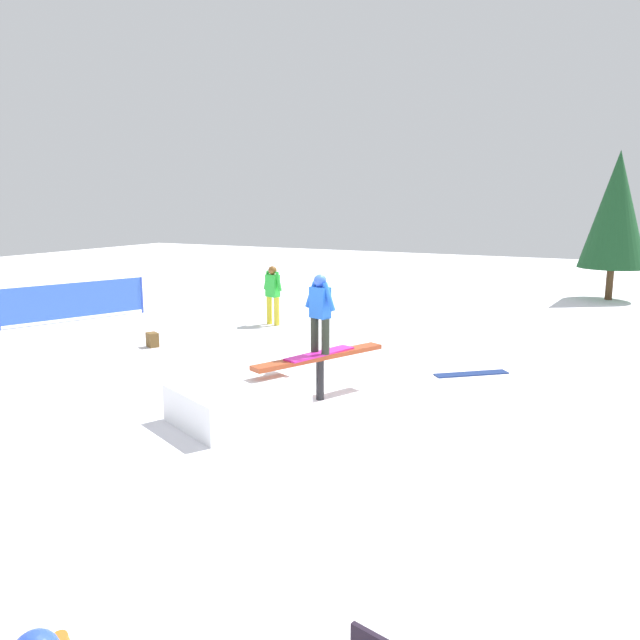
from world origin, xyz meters
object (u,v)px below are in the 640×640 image
at_px(backpack_on_snow, 152,340).
at_px(pine_tree_far, 616,210).
at_px(main_rider_on_rail, 320,315).
at_px(bystander_green, 273,292).
at_px(rail_feature, 320,361).
at_px(loose_snowboard_navy, 471,374).

height_order(backpack_on_snow, pine_tree_far, pine_tree_far).
height_order(main_rider_on_rail, backpack_on_snow, main_rider_on_rail).
bearing_deg(bystander_green, pine_tree_far, 62.20).
relative_size(rail_feature, loose_snowboard_navy, 1.70).
distance_m(rail_feature, loose_snowboard_navy, 3.46).
xyz_separation_m(rail_feature, loose_snowboard_navy, (2.77, -1.96, -0.67)).
relative_size(bystander_green, loose_snowboard_navy, 1.08).
height_order(rail_feature, bystander_green, bystander_green).
height_order(bystander_green, pine_tree_far, pine_tree_far).
relative_size(main_rider_on_rail, pine_tree_far, 0.29).
bearing_deg(pine_tree_far, main_rider_on_rail, 164.84).
bearing_deg(backpack_on_snow, main_rider_on_rail, 9.19).
distance_m(backpack_on_snow, pine_tree_far, 15.93).
distance_m(bystander_green, pine_tree_far, 12.35).
bearing_deg(bystander_green, main_rider_on_rail, -38.03).
xyz_separation_m(bystander_green, backpack_on_snow, (-3.58, 1.14, -0.75)).
xyz_separation_m(bystander_green, loose_snowboard_navy, (-2.52, -6.12, -0.90)).
relative_size(rail_feature, main_rider_on_rail, 1.76).
bearing_deg(backpack_on_snow, rail_feature, 9.19).
xyz_separation_m(rail_feature, bystander_green, (5.29, 4.17, 0.23)).
bearing_deg(backpack_on_snow, bystander_green, 99.46).
height_order(rail_feature, backpack_on_snow, rail_feature).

